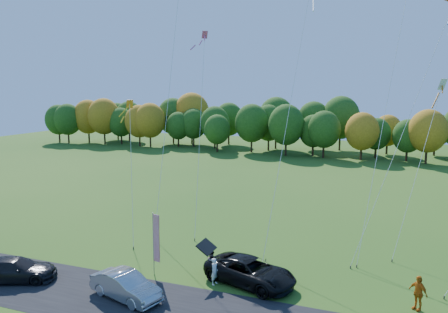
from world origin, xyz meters
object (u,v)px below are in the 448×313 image
(silver_sedan, at_px, (126,286))
(feather_flag, at_px, (156,237))
(person_east, at_px, (418,293))
(black_suv, at_px, (250,271))

(silver_sedan, height_order, feather_flag, feather_flag)
(person_east, xyz_separation_m, feather_flag, (-15.55, -1.16, 1.57))
(black_suv, xyz_separation_m, person_east, (9.49, 0.22, 0.16))
(black_suv, xyz_separation_m, feather_flag, (-6.05, -0.94, 1.74))
(feather_flag, bearing_deg, silver_sedan, -91.28)
(silver_sedan, distance_m, person_east, 16.27)
(silver_sedan, relative_size, feather_flag, 1.11)
(feather_flag, bearing_deg, person_east, 4.25)
(black_suv, xyz_separation_m, silver_sedan, (-6.13, -4.34, -0.05))
(person_east, bearing_deg, silver_sedan, -123.29)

